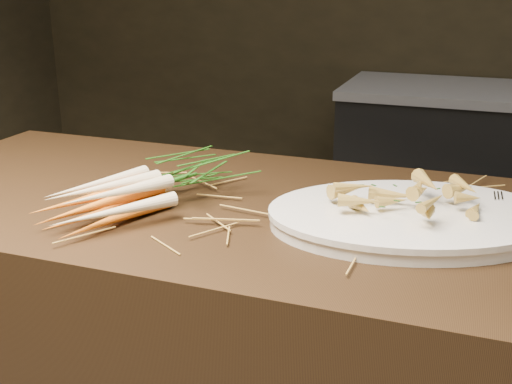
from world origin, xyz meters
TOP-DOWN VIEW (x-y plane):
  - straw_bedding at (0.00, 0.30)m, footprint 1.40×0.60m
  - root_veg_bunch at (-0.56, 0.24)m, footprint 0.30×0.47m
  - serving_platter at (-0.09, 0.29)m, footprint 0.58×0.48m
  - roasted_veg_heap at (-0.09, 0.29)m, footprint 0.29×0.25m

SIDE VIEW (x-z plane):
  - straw_bedding at x=0.00m, z-range 0.90..0.92m
  - serving_platter at x=-0.09m, z-range 0.90..0.93m
  - root_veg_bunch at x=-0.56m, z-range 0.90..0.98m
  - roasted_veg_heap at x=-0.09m, z-range 0.93..0.98m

